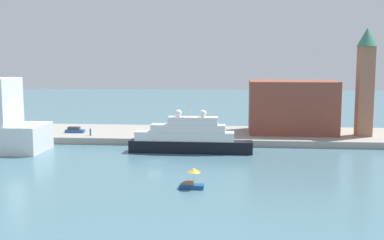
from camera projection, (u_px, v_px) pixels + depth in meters
ground at (154, 162)px, 89.28m from camera, size 400.00×400.00×0.00m
quay_dock at (174, 135)px, 115.76m from camera, size 110.00×21.82×1.44m
large_yacht at (189, 138)px, 97.51m from camera, size 24.41×3.51×11.06m
small_motorboat at (192, 180)px, 70.86m from camera, size 3.52×1.90×3.06m
harbor_building at (292, 107)px, 113.59m from camera, size 19.62×12.94×11.99m
bell_tower at (365, 78)px, 108.12m from camera, size 4.29×4.29×23.70m
parked_car at (75, 130)px, 114.16m from camera, size 4.38×1.64×1.36m
person_figure at (90, 132)px, 109.59m from camera, size 0.36×0.36×1.75m
mooring_bollard at (156, 136)px, 106.19m from camera, size 0.49×0.49×0.80m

